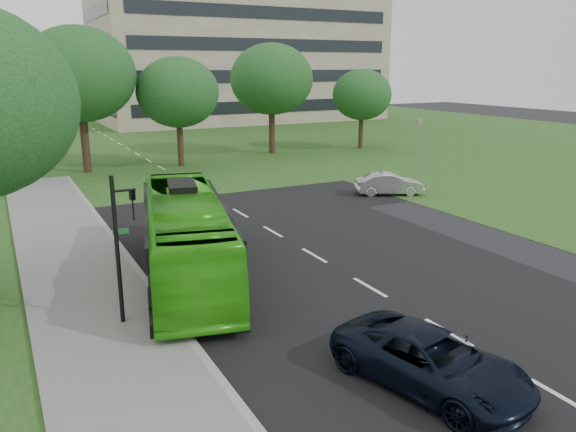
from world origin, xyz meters
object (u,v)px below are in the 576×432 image
Objects in this scene: traffic_light at (121,239)px; tree_park_e at (362,95)px; tree_park_c at (178,93)px; bus at (186,236)px; sedan at (389,184)px; camera_pole at (418,140)px; tree_park_b at (79,74)px; tree_park_d at (271,79)px; office_building at (238,33)px; suv at (431,361)px.

tree_park_e is at bearing 31.94° from traffic_light.
bus is (-7.19, -24.00, -4.18)m from tree_park_c.
bus is 17.44m from sedan.
tree_park_e is 40.65m from traffic_light.
camera_pole is at bearing 42.64° from bus.
tree_park_e is (18.54, 1.63, -0.66)m from tree_park_c.
tree_park_b reaches higher than tree_park_d.
tree_park_e is at bearing -92.90° from office_building.
tree_park_c is at bearing -119.50° from office_building.
traffic_light is at bearing 144.71° from sedan.
suv is (-12.54, -18.00, 0.03)m from sedan.
tree_park_c is 18.87m from sedan.
sedan is 0.81× the size of suv.
tree_park_b reaches higher than sedan.
tree_park_c is 2.05× the size of sedan.
tree_park_e is 1.47× the size of suv.
office_building reaches higher than bus.
tree_park_c reaches higher than camera_pole.
tree_park_c is 25.39m from bus.
tree_park_d is 2.08× the size of traffic_light.
tree_park_b is 23.79m from sedan.
tree_park_b is 7.27m from tree_park_c.
camera_pole is (13.72, -12.31, -3.10)m from tree_park_c.
tree_park_b reaches higher than suv.
suv is 1.09× the size of traffic_light.
tree_park_d is at bearing 172.95° from tree_park_e.
traffic_light is (-10.11, -27.10, -3.01)m from tree_park_c.
tree_park_d is at bearing 71.52° from bus.
suv is at bearing -110.32° from tree_park_d.
tree_park_c is at bearing -163.79° from tree_park_d.
tree_park_d reaches higher than tree_park_e.
tree_park_d is at bearing 6.94° from tree_park_b.
tree_park_b is at bearing 70.68° from traffic_light.
tree_park_b is 0.92× the size of bus.
sedan is (15.46, -16.87, -6.51)m from tree_park_b.
camera_pole reaches higher than sedan.
traffic_light is (-5.93, 7.03, 2.06)m from suv.
traffic_light reaches higher than camera_pole.
tree_park_c is 18.62m from tree_park_e.
tree_park_b is 2.56× the size of sedan.
tree_park_e is (9.06, -1.12, -1.52)m from tree_park_d.
camera_pole is at bearing -32.08° from tree_park_b.
tree_park_c is at bearing -174.97° from tree_park_e.
bus reaches higher than suv.
tree_park_e is (25.64, 0.90, -2.07)m from tree_park_b.
suv is (-13.66, -36.89, -5.93)m from tree_park_d.
office_building is 5.32× the size of tree_park_e.
bus is 4.43m from traffic_light.
tree_park_d is (9.47, 2.75, 0.86)m from tree_park_c.
office_building is 8.49× the size of traffic_light.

